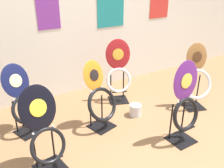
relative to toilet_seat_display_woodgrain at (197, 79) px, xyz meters
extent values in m
plane|color=#8E6642|center=(-0.98, -0.85, -0.44)|extent=(14.00, 14.00, 0.00)
cube|color=silver|center=(-0.98, 1.38, 0.86)|extent=(8.00, 0.06, 2.60)
cube|color=purple|center=(-1.60, 1.35, 0.87)|extent=(0.33, 0.01, 0.52)
cube|color=teal|center=(-0.60, 1.35, 0.78)|extent=(0.48, 0.01, 0.48)
cube|color=black|center=(0.00, -0.01, -0.44)|extent=(0.35, 0.35, 0.01)
cylinder|color=black|center=(-0.07, 0.10, -0.21)|extent=(0.02, 0.02, 0.44)
cylinder|color=black|center=(0.12, 0.05, -0.21)|extent=(0.02, 0.02, 0.44)
cylinder|color=black|center=(-0.03, -0.09, -0.25)|extent=(0.22, 0.08, 0.02)
torus|color=silver|center=(-0.01, -0.03, -0.07)|extent=(0.47, 0.32, 0.42)
ellipsoid|color=#936033|center=(0.02, 0.08, 0.30)|extent=(0.33, 0.19, 0.38)
ellipsoid|color=#4C2D19|center=(0.02, 0.06, 0.30)|extent=(0.15, 0.08, 0.14)
sphere|color=silver|center=(-0.07, 0.06, 0.11)|extent=(0.02, 0.02, 0.02)
sphere|color=silver|center=(0.09, 0.01, 0.11)|extent=(0.02, 0.02, 0.02)
cube|color=black|center=(-0.84, 0.71, -0.44)|extent=(0.36, 0.36, 0.01)
cylinder|color=black|center=(-0.90, 0.83, -0.22)|extent=(0.02, 0.02, 0.43)
cylinder|color=black|center=(-0.72, 0.76, -0.22)|extent=(0.02, 0.02, 0.43)
cylinder|color=black|center=(-0.87, 0.64, -0.26)|extent=(0.22, 0.09, 0.02)
torus|color=silver|center=(-0.85, 0.69, -0.10)|extent=(0.40, 0.27, 0.37)
ellipsoid|color=#AD1E23|center=(-0.82, 0.76, 0.28)|extent=(0.37, 0.20, 0.44)
ellipsoid|color=yellow|center=(-0.83, 0.75, 0.28)|extent=(0.16, 0.08, 0.17)
sphere|color=silver|center=(-0.92, 0.77, 0.06)|extent=(0.02, 0.02, 0.02)
sphere|color=silver|center=(-0.74, 0.70, 0.06)|extent=(0.02, 0.02, 0.02)
cube|color=black|center=(-2.22, 0.58, -0.44)|extent=(0.36, 0.36, 0.01)
cylinder|color=black|center=(-2.34, 0.63, -0.22)|extent=(0.02, 0.02, 0.42)
cylinder|color=black|center=(-2.15, 0.70, -0.22)|extent=(0.02, 0.02, 0.42)
cylinder|color=black|center=(-2.19, 0.51, -0.26)|extent=(0.22, 0.09, 0.02)
torus|color=black|center=(-2.21, 0.56, -0.12)|extent=(0.41, 0.32, 0.33)
ellipsoid|color=#141942|center=(-2.26, 0.70, 0.21)|extent=(0.37, 0.26, 0.39)
ellipsoid|color=beige|center=(-2.25, 0.68, 0.22)|extent=(0.16, 0.10, 0.15)
sphere|color=silver|center=(-2.32, 0.60, 0.02)|extent=(0.02, 0.02, 0.02)
sphere|color=silver|center=(-2.15, 0.66, 0.02)|extent=(0.02, 0.02, 0.02)
cube|color=black|center=(-2.19, -0.16, -0.44)|extent=(0.32, 0.32, 0.01)
cylinder|color=black|center=(-2.30, -0.09, -0.26)|extent=(0.02, 0.02, 0.34)
cylinder|color=black|center=(-2.10, -0.06, -0.26)|extent=(0.02, 0.02, 0.34)
cylinder|color=black|center=(-2.17, -0.24, -0.29)|extent=(0.22, 0.05, 0.02)
torus|color=black|center=(-2.18, -0.18, -0.15)|extent=(0.38, 0.25, 0.33)
ellipsoid|color=black|center=(-2.20, -0.05, 0.21)|extent=(0.39, 0.21, 0.44)
ellipsoid|color=yellow|center=(-2.20, -0.07, 0.21)|extent=(0.17, 0.08, 0.16)
sphere|color=silver|center=(-2.29, -0.13, -0.01)|extent=(0.02, 0.02, 0.02)
sphere|color=silver|center=(-2.09, -0.10, -0.01)|extent=(0.02, 0.02, 0.02)
cube|color=black|center=(-0.72, -0.50, -0.44)|extent=(0.29, 0.29, 0.01)
cylinder|color=black|center=(-0.83, -0.41, -0.20)|extent=(0.02, 0.02, 0.46)
cylinder|color=black|center=(-0.63, -0.40, -0.20)|extent=(0.02, 0.02, 0.46)
cylinder|color=black|center=(-0.72, -0.57, -0.25)|extent=(0.22, 0.03, 0.02)
torus|color=black|center=(-0.72, -0.52, -0.08)|extent=(0.39, 0.16, 0.38)
ellipsoid|color=#60237F|center=(-0.73, -0.45, 0.31)|extent=(0.37, 0.07, 0.45)
ellipsoid|color=#E5CC4C|center=(-0.73, -0.47, 0.31)|extent=(0.17, 0.03, 0.17)
sphere|color=silver|center=(-0.83, -0.48, 0.08)|extent=(0.02, 0.02, 0.02)
sphere|color=silver|center=(-0.62, -0.47, 0.08)|extent=(0.02, 0.02, 0.02)
cube|color=black|center=(-1.39, 0.22, -0.44)|extent=(0.34, 0.34, 0.01)
cylinder|color=black|center=(-1.51, 0.29, -0.25)|extent=(0.02, 0.02, 0.36)
cylinder|color=black|center=(-1.32, 0.34, -0.25)|extent=(0.02, 0.02, 0.36)
cylinder|color=black|center=(-1.37, 0.15, -0.29)|extent=(0.22, 0.08, 0.02)
torus|color=black|center=(-1.39, 0.20, -0.11)|extent=(0.47, 0.34, 0.40)
ellipsoid|color=orange|center=(-1.43, 0.34, 0.23)|extent=(0.33, 0.21, 0.36)
ellipsoid|color=black|center=(-1.42, 0.33, 0.24)|extent=(0.14, 0.08, 0.13)
sphere|color=silver|center=(-1.49, 0.27, 0.06)|extent=(0.02, 0.02, 0.02)
sphere|color=silver|center=(-1.33, 0.31, 0.06)|extent=(0.02, 0.02, 0.02)
cylinder|color=silver|center=(-0.87, 0.23, -0.36)|extent=(0.16, 0.16, 0.16)
torus|color=silver|center=(-0.87, 0.23, -0.29)|extent=(0.17, 0.17, 0.01)
cylinder|color=#B2B2B7|center=(-0.87, 0.23, -0.28)|extent=(0.14, 0.14, 0.00)
camera|label=1|loc=(-2.63, -2.14, 1.38)|focal=40.00mm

